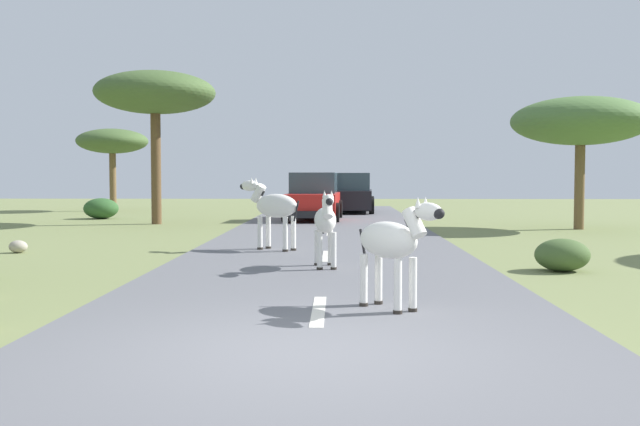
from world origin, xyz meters
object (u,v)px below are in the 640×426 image
Objects in this scene: tree_1 at (155,94)px; car_1 at (314,198)px; tree_0 at (112,142)px; rock_3 at (18,247)px; bush_0 at (562,255)px; zebra_2 at (273,207)px; bush_1 at (101,208)px; car_0 at (351,194)px; zebra_1 at (393,242)px; tree_4 at (581,122)px; zebra_0 at (326,221)px.

car_1 is at bearing 18.82° from tree_1.
tree_0 reaches higher than rock_3.
car_1 is 4.57× the size of bush_0.
zebra_2 is 4.02× the size of rock_3.
bush_1 reaches higher than rock_3.
car_0 and car_1 have the same top height.
bush_1 is at bearing -5.01° from car_1.
zebra_2 is 0.41× the size of tree_0.
zebra_1 is 18.03m from tree_1.
tree_4 is at bearing 26.69° from rock_3.
bush_1 is at bearing 131.08° from bush_0.
tree_4 is 17.75m from bush_1.
zebra_1 is 0.87× the size of zebra_2.
zebra_1 is at bearing -128.31° from zebra_2.
car_1 is 1.03× the size of tree_4.
zebra_1 is 3.51× the size of rock_3.
zebra_1 is 7.45m from zebra_2.
bush_0 is 11.32m from rock_3.
tree_1 is at bearing -45.31° from bush_1.
zebra_2 is at bearing -61.83° from tree_1.
zebra_0 is at bearing -59.35° from bush_1.
rock_3 is (-5.57, -0.32, -0.87)m from zebra_2.
tree_4 is (6.90, 14.14, 2.48)m from zebra_1.
car_0 is 19.55m from bush_0.
zebra_0 is at bearing 95.27° from car_1.
car_0 is (-0.09, 23.30, -0.04)m from zebra_1.
car_1 is (0.53, 10.93, -0.16)m from zebra_2.
tree_0 is (-11.32, 25.39, 2.37)m from zebra_1.
zebra_1 reaches higher than zebra_0.
zebra_2 is 20.56m from tree_0.
zebra_0 is 14.12m from tree_1.
rock_3 is at bearing -79.39° from zebra_1.
tree_0 is 6.99m from bush_1.
car_1 reaches higher than zebra_1.
car_0 is at bearing -10.53° from tree_0.
rock_3 is (-7.58, -16.48, -0.71)m from car_0.
zebra_0 is at bearing -115.26° from zebra_1.
zebra_2 is (-2.10, 7.14, 0.12)m from zebra_1.
rock_3 is at bearing -94.26° from tree_1.
tree_0 reaches higher than bush_1.
zebra_0 is 0.34× the size of tree_4.
tree_0 reaches higher than car_0.
zebra_1 is at bearing -116.00° from tree_4.
rock_3 is at bearing -78.88° from tree_0.
tree_1 is at bearing 21.31° from car_1.
tree_1 is 14.07m from tree_4.
zebra_0 is 3.36m from zebra_2.
tree_1 is at bearing 130.15° from bush_0.
tree_1 is at bearing -104.52° from zebra_1.
tree_0 reaches higher than car_1.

